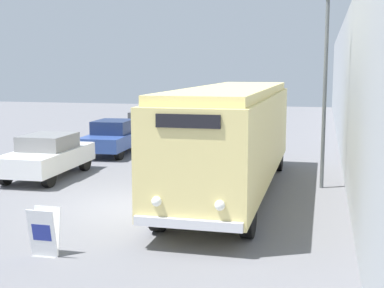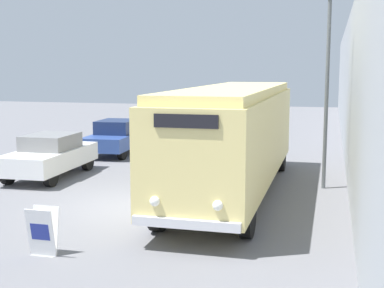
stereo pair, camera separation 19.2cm
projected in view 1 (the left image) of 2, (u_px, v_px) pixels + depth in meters
ground_plane at (128, 207)px, 14.97m from camera, size 80.00×80.00×0.00m
building_wall_right at (347, 88)px, 22.69m from camera, size 0.30×60.00×6.01m
vintage_bus at (233, 134)px, 16.21m from camera, size 2.45×11.19×3.28m
sign_board at (44, 233)px, 10.98m from camera, size 0.60×0.38×1.02m
streetlamp at (326, 59)px, 16.71m from camera, size 0.36×0.36×6.34m
parked_car_near at (48, 155)px, 18.86m from camera, size 1.95×4.35×1.52m
parked_car_mid at (113, 137)px, 23.90m from camera, size 1.98×4.21×1.52m
parked_car_far at (146, 124)px, 29.85m from camera, size 1.82×4.15×1.41m
parked_car_distant at (184, 113)px, 36.34m from camera, size 1.86×4.12×1.53m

